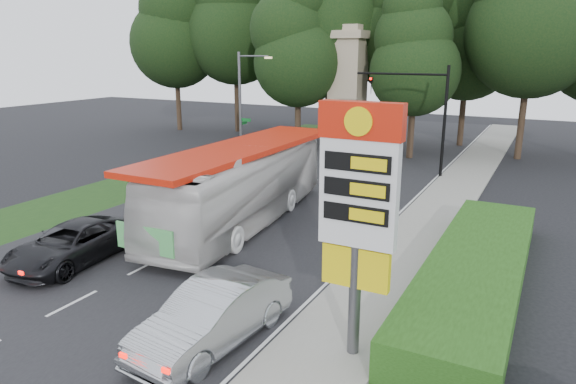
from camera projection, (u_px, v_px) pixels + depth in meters
The scene contains 21 objects.
ground at pixel (60, 311), 16.39m from camera, with size 120.00×120.00×0.00m, color black.
road_surface at pixel (254, 211), 26.64m from camera, with size 14.00×80.00×0.02m, color black.
sidewalk_right at pixel (418, 236), 22.83m from camera, with size 3.00×80.00×0.12m, color gray.
grass_verge_left at pixel (183, 169), 36.02m from camera, with size 5.00×50.00×0.02m, color #193814.
hedge at pixel (476, 271), 17.92m from camera, with size 3.00×14.00×1.20m, color #204512.
gas_station_pylon at pixel (358, 199), 12.81m from camera, with size 2.10×0.45×6.85m.
traffic_signal_mast at pixel (425, 105), 33.12m from camera, with size 6.10×0.35×7.20m.
streetlight_signs at pixel (243, 103), 37.15m from camera, with size 2.75×0.98×8.00m.
monument at pixel (348, 89), 41.57m from camera, with size 3.00×3.00×10.05m.
tree_far_west at pixel (174, 24), 51.61m from camera, with size 8.96×8.96×17.60m.
tree_west_mid at pixel (235, 13), 50.37m from camera, with size 9.80×9.80×19.25m.
tree_west_near at pixel (298, 30), 49.84m from camera, with size 8.40×8.40×16.50m.
tree_center_left at pixel (330, 3), 43.65m from camera, with size 10.08×10.08×19.80m.
tree_center_right at pixel (405, 14), 42.94m from camera, with size 9.24×9.24×18.15m.
tree_east_near at pixel (470, 31), 42.76m from camera, with size 8.12×8.12×15.95m.
tree_east_mid at pixel (536, 3), 36.67m from camera, with size 9.52×9.52×18.70m.
tree_monument_left at pixel (298, 43), 41.56m from camera, with size 7.28×7.28×14.30m.
tree_monument_right at pixel (416, 52), 37.92m from camera, with size 6.72×6.72×13.20m.
transit_bus at pixel (242, 185), 24.31m from camera, with size 3.16×13.52×3.77m, color silver.
sedan_silver at pixel (213, 315), 14.33m from camera, with size 1.87×5.37×1.77m, color #A4A8AB.
suv_charcoal at pixel (72, 244), 19.98m from camera, with size 2.56×5.54×1.54m, color black.
Camera 1 is at (13.35, -9.72, 7.99)m, focal length 32.00 mm.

